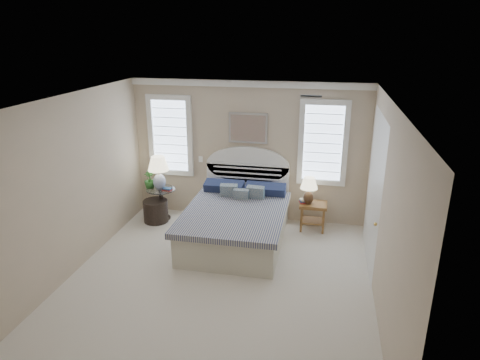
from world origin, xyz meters
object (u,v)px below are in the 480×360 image
bed (237,220)px  side_table_left (161,201)px  lamp_right (309,188)px  lamp_left (159,169)px  floor_pot (156,211)px  nightstand_right (313,210)px

bed → side_table_left: bearing=160.3°
side_table_left → lamp_right: bearing=1.5°
side_table_left → lamp_right: size_ratio=1.23×
bed → lamp_left: 1.89m
bed → floor_pot: 1.79m
bed → lamp_left: bearing=160.1°
bed → nightstand_right: bearing=28.0°
bed → lamp_right: bed is taller
bed → floor_pot: (-1.72, 0.45, -0.17)m
lamp_right → floor_pot: bearing=-175.8°
nightstand_right → floor_pot: 3.04m
bed → floor_pot: size_ratio=4.78×
bed → side_table_left: (-1.65, 0.59, 0.00)m
nightstand_right → floor_pot: bearing=-175.4°
floor_pot → lamp_left: bearing=71.1°
floor_pot → lamp_right: bearing=4.2°
side_table_left → lamp_left: (-0.02, 0.01, 0.65)m
floor_pot → lamp_left: 0.83m
nightstand_right → lamp_left: lamp_left is taller
floor_pot → lamp_left: (0.05, 0.15, 0.82)m
nightstand_right → bed: bearing=-152.0°
lamp_right → bed: bearing=-150.9°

